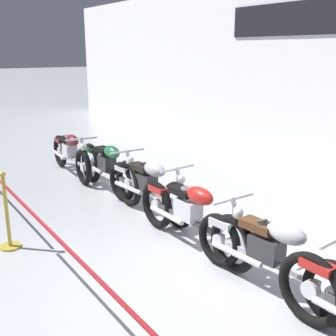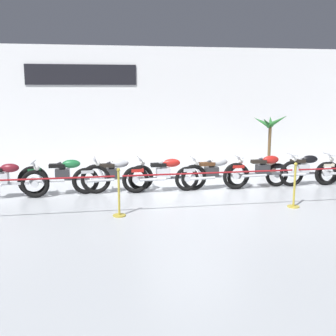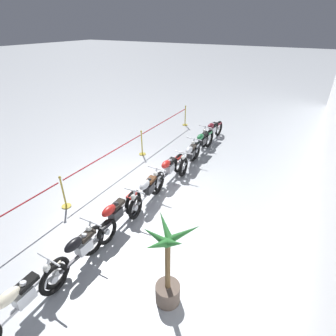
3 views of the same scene
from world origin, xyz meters
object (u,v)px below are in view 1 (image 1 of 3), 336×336
(motorcycle_red_3, at_px, (191,215))
(stanchion_far_left, at_px, (19,209))
(motorcycle_silver_4, at_px, (271,253))
(motorcycle_green_1, at_px, (108,167))
(motorcycle_silver_2, at_px, (148,186))
(motorcycle_maroon_0, at_px, (71,153))
(stanchion_mid_left, at_px, (8,223))

(motorcycle_red_3, relative_size, stanchion_far_left, 0.19)
(motorcycle_red_3, relative_size, motorcycle_silver_4, 1.06)
(motorcycle_green_1, relative_size, motorcycle_silver_2, 1.09)
(motorcycle_maroon_0, height_order, stanchion_mid_left, stanchion_mid_left)
(motorcycle_maroon_0, distance_m, stanchion_mid_left, 3.38)
(motorcycle_silver_4, distance_m, stanchion_far_left, 2.91)
(motorcycle_red_3, bearing_deg, motorcycle_maroon_0, -179.79)
(motorcycle_green_1, height_order, motorcycle_red_3, motorcycle_green_1)
(motorcycle_green_1, bearing_deg, stanchion_far_left, -48.00)
(motorcycle_maroon_0, height_order, motorcycle_green_1, motorcycle_green_1)
(stanchion_far_left, bearing_deg, motorcycle_maroon_0, 149.66)
(motorcycle_maroon_0, distance_m, motorcycle_red_3, 4.09)
(motorcycle_silver_2, distance_m, stanchion_mid_left, 2.17)
(motorcycle_silver_4, distance_m, stanchion_mid_left, 3.38)
(motorcycle_green_1, relative_size, motorcycle_silver_4, 1.09)
(motorcycle_maroon_0, distance_m, motorcycle_silver_2, 2.75)
(motorcycle_maroon_0, relative_size, motorcycle_silver_2, 1.04)
(motorcycle_red_3, xyz_separation_m, stanchion_mid_left, (-1.35, -1.99, -0.11))
(motorcycle_red_3, bearing_deg, motorcycle_silver_2, 172.42)
(motorcycle_maroon_0, xyz_separation_m, stanchion_far_left, (3.38, -1.98, 0.29))
(motorcycle_silver_4, xyz_separation_m, stanchion_far_left, (-2.06, -2.04, 0.30))
(stanchion_far_left, bearing_deg, motorcycle_green_1, 132.00)
(motorcycle_silver_4, xyz_separation_m, stanchion_mid_left, (-2.69, -2.04, -0.10))
(motorcycle_silver_4, bearing_deg, motorcycle_maroon_0, -179.36)
(motorcycle_green_1, distance_m, motorcycle_silver_2, 1.26)
(motorcycle_maroon_0, relative_size, motorcycle_silver_4, 1.04)
(motorcycle_silver_2, bearing_deg, stanchion_far_left, -73.65)
(motorcycle_maroon_0, xyz_separation_m, motorcycle_green_1, (1.49, 0.12, 0.02))
(motorcycle_green_1, relative_size, motorcycle_red_3, 1.03)
(motorcycle_silver_4, height_order, stanchion_mid_left, stanchion_mid_left)
(motorcycle_green_1, height_order, motorcycle_silver_2, motorcycle_green_1)
(motorcycle_maroon_0, xyz_separation_m, motorcycle_silver_2, (2.74, 0.19, -0.01))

